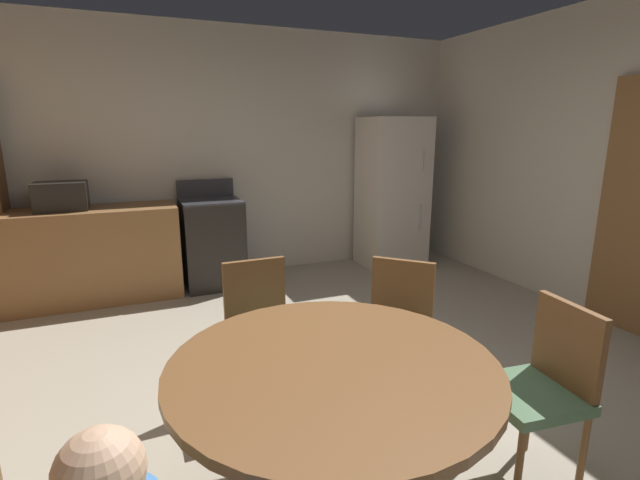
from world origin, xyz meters
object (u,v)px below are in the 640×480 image
object	(u,v)px
chair_north	(261,324)
chair_northeast	(397,324)
refrigerator	(392,193)
chair_east	(543,382)
oven_range	(212,242)
dining_table	(333,397)
microwave	(61,196)

from	to	relation	value
chair_north	chair_northeast	bearing A→B (deg)	66.54
refrigerator	chair_east	distance (m)	3.61
chair_north	oven_range	bearing A→B (deg)	176.43
refrigerator	dining_table	bearing A→B (deg)	-124.36
oven_range	dining_table	distance (m)	3.32
chair_east	chair_northeast	bearing A→B (deg)	-64.99
oven_range	dining_table	xyz separation A→B (m)	(-0.10, -3.32, 0.14)
oven_range	microwave	size ratio (longest dim) A/B	2.50
refrigerator	microwave	distance (m)	3.48
microwave	chair_north	world-z (taller)	microwave
dining_table	oven_range	bearing A→B (deg)	88.34
oven_range	microwave	bearing A→B (deg)	-179.85
oven_range	chair_northeast	world-z (taller)	oven_range
microwave	chair_north	distance (m)	2.66
oven_range	microwave	xyz separation A→B (m)	(-1.34, -0.00, 0.56)
chair_northeast	oven_range	bearing A→B (deg)	-120.26
refrigerator	dining_table	world-z (taller)	refrigerator
oven_range	refrigerator	world-z (taller)	refrigerator
refrigerator	chair_northeast	size ratio (longest dim) A/B	2.02
dining_table	chair_north	world-z (taller)	chair_north
chair_northeast	microwave	bearing A→B (deg)	-96.78
microwave	dining_table	xyz separation A→B (m)	(1.25, -3.32, -0.42)
oven_range	refrigerator	bearing A→B (deg)	-1.44
refrigerator	chair_northeast	world-z (taller)	refrigerator
chair_north	refrigerator	bearing A→B (deg)	134.24
chair_east	chair_north	bearing A→B (deg)	-41.53
dining_table	chair_east	distance (m)	1.02
oven_range	chair_north	bearing A→B (deg)	-92.75
dining_table	chair_east	xyz separation A→B (m)	(1.01, -0.11, -0.11)
refrigerator	microwave	bearing A→B (deg)	179.17
refrigerator	chair_northeast	xyz separation A→B (m)	(-1.50, -2.56, -0.38)
microwave	chair_north	size ratio (longest dim) A/B	0.51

